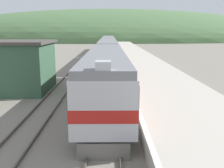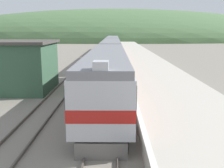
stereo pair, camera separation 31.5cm
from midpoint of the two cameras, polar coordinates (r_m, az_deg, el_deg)
track_main at (r=61.42m, az=-0.96°, el=6.63°), size 1.52×180.00×0.16m
track_siding at (r=61.60m, az=-4.95°, el=6.60°), size 1.52×180.00×0.16m
platform at (r=41.75m, az=5.88°, el=4.71°), size 6.58×140.00×0.94m
distant_hills at (r=154.16m, az=-0.73°, el=9.63°), size 213.64×96.14×34.02m
station_shed at (r=25.80m, az=-23.01°, el=3.65°), size 8.81×6.53×4.55m
express_train_lead_car at (r=20.62m, az=-1.72°, el=2.29°), size 2.97×20.60×4.23m
carriage_second at (r=43.13m, az=-1.13°, el=7.19°), size 2.96×22.48×3.87m
carriage_third at (r=66.44m, az=-0.94°, el=8.76°), size 2.96×22.48×3.87m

